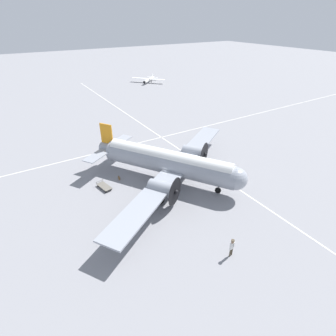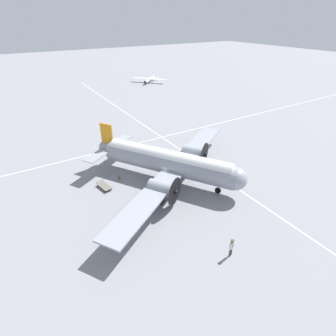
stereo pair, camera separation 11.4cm
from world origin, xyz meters
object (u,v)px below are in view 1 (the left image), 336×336
at_px(airliner_main, 171,163).
at_px(suitcase_near_door, 119,178).
at_px(baggage_cart, 104,186).
at_px(crew_foreground, 232,246).
at_px(light_aircraft_distant, 149,80).

distance_m(airliner_main, suitcase_near_door, 6.92).
height_order(airliner_main, baggage_cart, airliner_main).
bearing_deg(suitcase_near_door, crew_foreground, 11.89).
bearing_deg(baggage_cart, suitcase_near_door, 99.46).
relative_size(suitcase_near_door, baggage_cart, 0.21).
relative_size(airliner_main, crew_foreground, 13.74).
bearing_deg(light_aircraft_distant, suitcase_near_door, 17.15).
xyz_separation_m(airliner_main, baggage_cart, (-2.81, -7.61, -2.29)).
height_order(suitcase_near_door, baggage_cart, baggage_cart).
bearing_deg(light_aircraft_distant, airliner_main, 23.90).
xyz_separation_m(crew_foreground, baggage_cart, (-15.37, -5.65, -0.85)).
bearing_deg(airliner_main, suitcase_near_door, -156.99).
height_order(airliner_main, crew_foreground, airliner_main).
bearing_deg(crew_foreground, suitcase_near_door, -87.94).
bearing_deg(suitcase_near_door, baggage_cart, -68.83).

